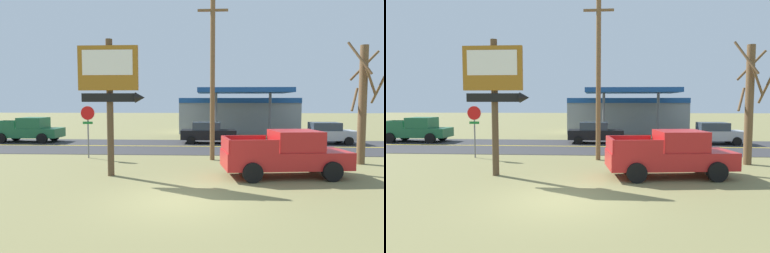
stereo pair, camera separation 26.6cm
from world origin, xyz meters
The scene contains 12 objects.
ground_plane centered at (0.00, 0.00, 0.00)m, with size 180.00×180.00×0.00m, color olive.
road_asphalt centered at (0.00, 13.00, 0.01)m, with size 140.00×8.00×0.02m, color #333335.
road_centre_line centered at (0.00, 13.00, 0.02)m, with size 126.00×0.20×0.01m, color gold.
motel_sign centered at (-3.18, 3.31, 3.90)m, with size 2.79×0.54×5.79m.
stop_sign centered at (-5.88, 7.84, 2.03)m, with size 0.80×0.08×2.95m.
utility_pole centered at (1.13, 7.58, 4.96)m, with size 1.80×0.26×9.34m.
bare_tree centered at (8.71, 6.73, 3.18)m, with size 1.80×1.81×6.17m.
gas_station centered at (3.97, 24.88, 1.94)m, with size 12.00×11.50×4.40m.
pickup_red_parked_on_lawn centered at (4.20, 3.64, 0.96)m, with size 5.40×2.71×1.96m.
pickup_green_on_road centered at (-13.33, 15.00, 0.96)m, with size 5.20×2.24×1.96m.
car_black_near_lane centered at (0.87, 15.00, 0.83)m, with size 4.20×2.00×1.64m.
car_silver_far_lane centered at (9.83, 15.00, 0.83)m, with size 4.20×2.00×1.64m.
Camera 2 is at (1.20, -10.33, 3.13)m, focal length 30.81 mm.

